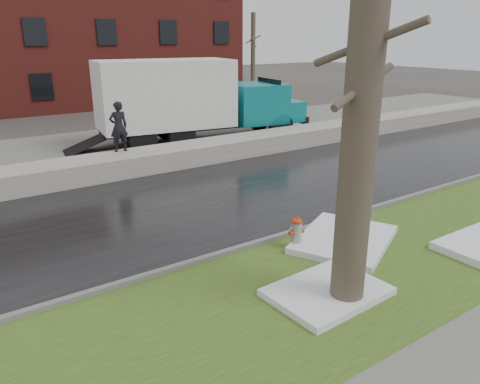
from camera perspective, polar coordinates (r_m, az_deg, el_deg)
ground at (r=11.08m, az=8.31°, el=-7.42°), size 120.00×120.00×0.00m
verge at (r=10.31m, az=13.09°, el=-9.72°), size 60.00×4.50×0.04m
road at (r=14.41m, az=-3.90°, el=-0.95°), size 60.00×7.00×0.03m
parking_lot at (r=21.87m, az=-15.52°, el=5.21°), size 60.00×9.00×0.03m
curb at (r=11.73m, az=5.00°, el=-5.40°), size 60.00×0.15×0.14m
snowbank at (r=17.89m, az=-10.90°, el=3.85°), size 60.00×1.60×0.75m
brick_building at (r=38.24m, az=-22.38°, el=17.55°), size 26.00×12.00×10.00m
bg_tree_right at (r=38.73m, az=1.60°, el=16.38°), size 1.40×1.62×6.50m
fire_hydrant at (r=11.04m, az=6.88°, el=-4.79°), size 0.39×0.35×0.80m
tree at (r=8.07m, az=14.79°, el=11.78°), size 1.61×1.90×7.76m
box_truck at (r=22.11m, az=-6.02°, el=11.18°), size 11.53×4.09×3.80m
worker at (r=17.70m, az=-14.58°, el=7.72°), size 0.69×0.47×1.83m
snow_patch_near at (r=11.68m, az=12.59°, el=-5.64°), size 3.22×2.94×0.16m
snow_patch_far at (r=9.40m, az=10.58°, el=-11.87°), size 2.26×1.69×0.14m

